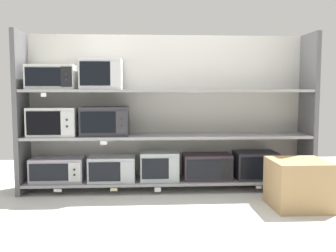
% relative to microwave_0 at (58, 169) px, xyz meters
% --- Properties ---
extents(ground, '(7.17, 6.00, 0.02)m').
position_rel_microwave_0_xyz_m(ground, '(1.23, -1.00, -0.26)').
color(ground, silver).
extents(back_panel, '(3.37, 0.04, 1.77)m').
position_rel_microwave_0_xyz_m(back_panel, '(1.23, 0.25, 0.63)').
color(back_panel, beige).
rests_on(back_panel, ground).
extents(upright_left, '(0.05, 0.45, 1.77)m').
position_rel_microwave_0_xyz_m(upright_left, '(-0.38, 0.00, 0.63)').
color(upright_left, '#5B5B5E').
rests_on(upright_left, ground).
extents(upright_right, '(0.05, 0.45, 1.77)m').
position_rel_microwave_0_xyz_m(upright_right, '(2.85, 0.00, 0.63)').
color(upright_right, '#5B5B5E').
rests_on(upright_right, ground).
extents(shelf_0, '(3.17, 0.45, 0.03)m').
position_rel_microwave_0_xyz_m(shelf_0, '(1.23, 0.00, -0.15)').
color(shelf_0, '#99999E').
rests_on(shelf_0, ground).
extents(microwave_0, '(0.58, 0.34, 0.26)m').
position_rel_microwave_0_xyz_m(microwave_0, '(0.00, 0.00, 0.00)').
color(microwave_0, '#9F99A9').
rests_on(microwave_0, shelf_0).
extents(microwave_1, '(0.51, 0.39, 0.27)m').
position_rel_microwave_0_xyz_m(microwave_1, '(0.60, -0.00, 0.01)').
color(microwave_1, '#B5BBBF').
rests_on(microwave_1, shelf_0).
extents(microwave_2, '(0.43, 0.35, 0.32)m').
position_rel_microwave_0_xyz_m(microwave_2, '(1.14, 0.00, 0.03)').
color(microwave_2, '#B4BDBD').
rests_on(microwave_2, shelf_0).
extents(microwave_3, '(0.54, 0.35, 0.29)m').
position_rel_microwave_0_xyz_m(microwave_3, '(1.68, -0.00, 0.01)').
color(microwave_3, '#342830').
rests_on(microwave_3, shelf_0).
extents(microwave_4, '(0.47, 0.37, 0.31)m').
position_rel_microwave_0_xyz_m(microwave_4, '(2.24, -0.00, 0.02)').
color(microwave_4, '#282831').
rests_on(microwave_4, shelf_0).
extents(price_tag_0, '(0.08, 0.00, 0.03)m').
position_rel_microwave_0_xyz_m(price_tag_0, '(0.04, -0.23, -0.18)').
color(price_tag_0, white).
extents(price_tag_1, '(0.08, 0.00, 0.03)m').
position_rel_microwave_0_xyz_m(price_tag_1, '(0.64, -0.23, -0.18)').
color(price_tag_1, beige).
extents(price_tag_2, '(0.07, 0.00, 0.05)m').
position_rel_microwave_0_xyz_m(price_tag_2, '(1.11, -0.23, -0.19)').
color(price_tag_2, white).
extents(price_tag_3, '(0.06, 0.00, 0.03)m').
position_rel_microwave_0_xyz_m(price_tag_3, '(2.22, -0.23, -0.18)').
color(price_tag_3, white).
extents(shelf_1, '(3.17, 0.45, 0.03)m').
position_rel_microwave_0_xyz_m(shelf_1, '(1.23, 0.00, 0.36)').
color(shelf_1, '#99999E').
extents(microwave_5, '(0.52, 0.41, 0.31)m').
position_rel_microwave_0_xyz_m(microwave_5, '(-0.03, -0.00, 0.53)').
color(microwave_5, silver).
rests_on(microwave_5, shelf_1).
extents(microwave_6, '(0.52, 0.37, 0.32)m').
position_rel_microwave_0_xyz_m(microwave_6, '(0.53, -0.00, 0.54)').
color(microwave_6, '#313035').
rests_on(microwave_6, shelf_1).
extents(price_tag_4, '(0.07, 0.00, 0.04)m').
position_rel_microwave_0_xyz_m(price_tag_4, '(0.54, -0.23, 0.32)').
color(price_tag_4, white).
extents(shelf_2, '(3.17, 0.45, 0.03)m').
position_rel_microwave_0_xyz_m(shelf_2, '(1.23, 0.00, 0.87)').
color(shelf_2, '#99999E').
extents(microwave_7, '(0.51, 0.39, 0.26)m').
position_rel_microwave_0_xyz_m(microwave_7, '(-0.03, -0.00, 1.02)').
color(microwave_7, silver).
rests_on(microwave_7, shelf_2).
extents(microwave_8, '(0.45, 0.41, 0.33)m').
position_rel_microwave_0_xyz_m(microwave_8, '(0.50, -0.00, 1.05)').
color(microwave_8, silver).
rests_on(microwave_8, shelf_2).
extents(price_tag_5, '(0.06, 0.00, 0.04)m').
position_rel_microwave_0_xyz_m(price_tag_5, '(-0.07, -0.23, 0.83)').
color(price_tag_5, white).
extents(shipping_carton, '(0.53, 0.53, 0.46)m').
position_rel_microwave_0_xyz_m(shipping_carton, '(2.45, -0.73, -0.02)').
color(shipping_carton, tan).
rests_on(shipping_carton, ground).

